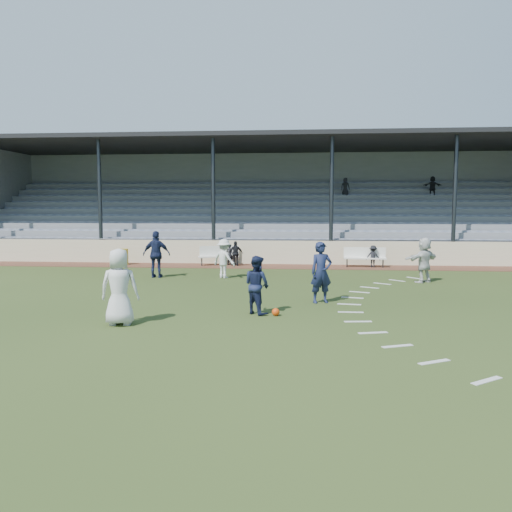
% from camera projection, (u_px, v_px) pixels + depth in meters
% --- Properties ---
extents(ground, '(90.00, 90.00, 0.00)m').
position_uv_depth(ground, '(248.00, 310.00, 14.03)').
color(ground, '#2B3A18').
rests_on(ground, ground).
extents(cinder_track, '(34.00, 2.00, 0.02)m').
position_uv_depth(cinder_track, '(270.00, 266.00, 24.44)').
color(cinder_track, '#512D20').
rests_on(cinder_track, ground).
extents(retaining_wall, '(34.00, 0.18, 1.20)m').
position_uv_depth(retaining_wall, '(271.00, 252.00, 25.42)').
color(retaining_wall, beige).
rests_on(retaining_wall, ground).
extents(bench_left, '(2.01, 1.15, 0.95)m').
position_uv_depth(bench_left, '(219.00, 254.00, 24.95)').
color(bench_left, silver).
rests_on(bench_left, cinder_track).
extents(bench_right, '(2.01, 0.53, 0.95)m').
position_uv_depth(bench_right, '(365.00, 255.00, 24.07)').
color(bench_right, silver).
rests_on(bench_right, cinder_track).
extents(trash_bin, '(0.50, 0.50, 0.79)m').
position_uv_depth(trash_bin, '(123.00, 257.00, 25.07)').
color(trash_bin, gold).
rests_on(trash_bin, cinder_track).
extents(football, '(0.21, 0.21, 0.21)m').
position_uv_depth(football, '(276.00, 312.00, 13.33)').
color(football, '#CE3F0C').
rests_on(football, ground).
extents(player_white_lead, '(0.99, 0.70, 1.90)m').
position_uv_depth(player_white_lead, '(119.00, 287.00, 12.23)').
color(player_white_lead, silver).
rests_on(player_white_lead, ground).
extents(player_navy_lead, '(0.79, 0.64, 1.86)m').
position_uv_depth(player_navy_lead, '(321.00, 272.00, 15.09)').
color(player_navy_lead, '#161D3C').
rests_on(player_navy_lead, ground).
extents(player_navy_mid, '(0.98, 0.97, 1.59)m').
position_uv_depth(player_navy_mid, '(257.00, 285.00, 13.54)').
color(player_navy_mid, '#161D3C').
rests_on(player_navy_mid, ground).
extents(player_white_wing, '(1.19, 1.03, 1.59)m').
position_uv_depth(player_white_wing, '(224.00, 259.00, 20.40)').
color(player_white_wing, silver).
rests_on(player_white_wing, ground).
extents(player_navy_wing, '(1.14, 0.49, 1.93)m').
position_uv_depth(player_navy_wing, '(157.00, 254.00, 20.54)').
color(player_navy_wing, '#161D3C').
rests_on(player_navy_wing, ground).
extents(player_white_back, '(1.62, 1.36, 1.75)m').
position_uv_depth(player_white_back, '(424.00, 260.00, 19.21)').
color(player_white_back, silver).
rests_on(player_white_back, ground).
extents(sub_left_near, '(0.46, 0.39, 1.06)m').
position_uv_depth(sub_left_near, '(230.00, 255.00, 24.79)').
color(sub_left_near, black).
rests_on(sub_left_near, cinder_track).
extents(sub_left_far, '(0.76, 0.41, 1.22)m').
position_uv_depth(sub_left_far, '(236.00, 254.00, 24.49)').
color(sub_left_far, black).
rests_on(sub_left_far, cinder_track).
extents(sub_right, '(0.77, 0.60, 1.05)m').
position_uv_depth(sub_right, '(373.00, 256.00, 23.96)').
color(sub_right, black).
rests_on(sub_right, cinder_track).
extents(grandstand, '(34.60, 9.00, 6.61)m').
position_uv_depth(grandstand, '(276.00, 219.00, 29.94)').
color(grandstand, gray).
rests_on(grandstand, ground).
extents(penalty_arc, '(3.89, 14.63, 0.01)m').
position_uv_depth(penalty_arc, '(397.00, 313.00, 13.67)').
color(penalty_arc, silver).
rests_on(penalty_arc, ground).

